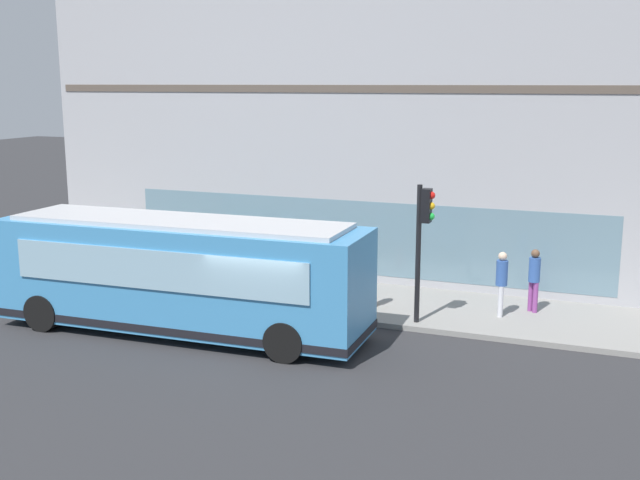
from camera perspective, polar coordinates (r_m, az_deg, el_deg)
The scene contains 10 objects.
ground at distance 19.55m, azimuth -3.71°, elevation -8.01°, with size 120.00×120.00×0.00m, color #2D2D30.
sidewalk_curb at distance 23.59m, azimuth 1.07°, elevation -4.35°, with size 4.04×40.00×0.15m, color gray.
building_corner at distance 28.94m, azimuth 5.73°, elevation 9.96°, with size 9.12×22.94×11.53m.
city_bus_nearside at distance 20.64m, azimuth -10.27°, elevation -2.61°, with size 2.84×10.11×3.07m.
traffic_light_near_corner at distance 20.61m, azimuth 7.65°, elevation 0.93°, with size 0.32×0.49×3.76m.
fire_hydrant at distance 23.13m, azimuth 3.03°, elevation -3.56°, with size 0.35×0.35×0.74m.
pedestrian_by_light_pole at distance 22.57m, azimuth 15.54°, elevation -2.56°, with size 0.32×0.32×1.81m.
pedestrian_near_building_entrance at distance 22.16m, azimuth 3.77°, elevation -2.53°, with size 0.32×0.32×1.74m.
pedestrian_near_hydrant at distance 21.91m, azimuth 13.27°, elevation -2.83°, with size 0.32×0.32×1.83m.
newspaper_vending_box at distance 25.82m, azimuth -8.56°, elevation -1.86°, with size 0.44×0.42×0.90m.
Camera 1 is at (-16.65, -7.90, 6.54)m, focal length 43.33 mm.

